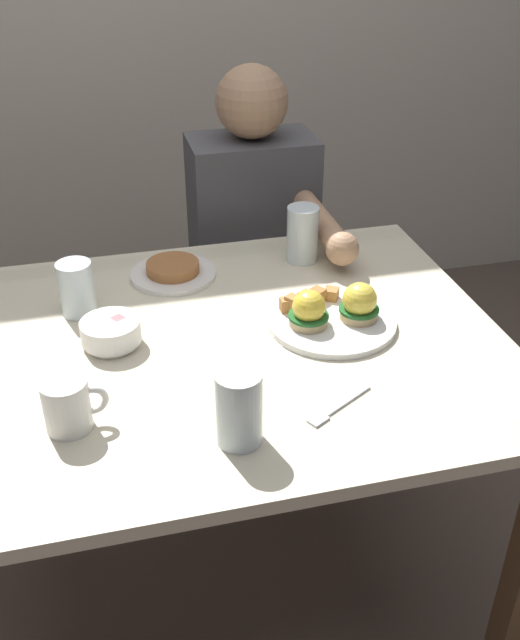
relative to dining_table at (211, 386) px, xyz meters
The scene contains 11 objects.
ground_plane 0.63m from the dining_table, ahead, with size 6.00×6.00×0.00m, color brown.
dining_table is the anchor object (origin of this frame).
eggs_benedict_plate 0.29m from the dining_table, ahead, with size 0.27×0.27×0.09m.
fruit_bowl 0.24m from the dining_table, 167.46° to the left, with size 0.12×0.12×0.06m.
coffee_mug 0.37m from the dining_table, 144.68° to the right, with size 0.11×0.08×0.09m.
fork 0.33m from the dining_table, 55.38° to the right, with size 0.14×0.09×0.00m.
water_glass_near 0.35m from the dining_table, 142.97° to the left, with size 0.07×0.07×0.12m.
water_glass_far 0.46m from the dining_table, 47.22° to the left, with size 0.08×0.08×0.14m.
water_glass_extra 0.34m from the dining_table, 91.07° to the right, with size 0.08×0.08×0.14m.
side_plate 0.33m from the dining_table, 95.49° to the left, with size 0.20×0.20×0.04m.
diner_person 0.65m from the dining_table, 67.82° to the left, with size 0.34×0.54×1.14m.
Camera 1 is at (-0.20, -1.21, 1.55)m, focal length 40.96 mm.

